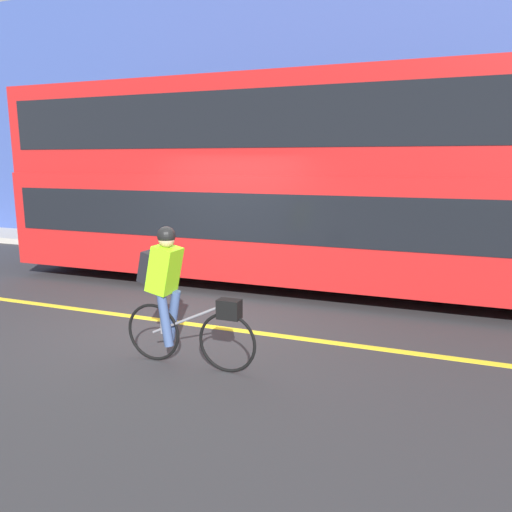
{
  "coord_description": "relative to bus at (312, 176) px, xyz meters",
  "views": [
    {
      "loc": [
        3.55,
        -6.28,
        2.4
      ],
      "look_at": [
        0.95,
        0.45,
        1.0
      ],
      "focal_mm": 35.0,
      "sensor_mm": 36.0,
      "label": 1
    }
  ],
  "objects": [
    {
      "name": "ground_plane",
      "position": [
        -1.19,
        -2.7,
        -2.11
      ],
      "size": [
        80.0,
        80.0,
        0.0
      ],
      "primitive_type": "plane",
      "color": "#2D2D30"
    },
    {
      "name": "road_center_line",
      "position": [
        -1.19,
        -2.74,
        -2.1
      ],
      "size": [
        50.0,
        0.14,
        0.01
      ],
      "primitive_type": "cube",
      "color": "yellow",
      "rests_on": "ground_plane"
    },
    {
      "name": "sidewalk_curb",
      "position": [
        -1.19,
        2.57,
        -2.03
      ],
      "size": [
        60.0,
        1.7,
        0.16
      ],
      "color": "#A8A399",
      "rests_on": "ground_plane"
    },
    {
      "name": "building_facade",
      "position": [
        -1.19,
        3.57,
        1.44
      ],
      "size": [
        60.0,
        0.3,
        7.1
      ],
      "color": "#33478C",
      "rests_on": "ground_plane"
    },
    {
      "name": "bus",
      "position": [
        0.0,
        0.0,
        0.0
      ],
      "size": [
        11.82,
        2.51,
        3.81
      ],
      "color": "black",
      "rests_on": "ground_plane"
    },
    {
      "name": "cyclist_on_bike",
      "position": [
        -0.54,
        -4.09,
        -1.22
      ],
      "size": [
        1.68,
        0.32,
        1.65
      ],
      "color": "black",
      "rests_on": "ground_plane"
    }
  ]
}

